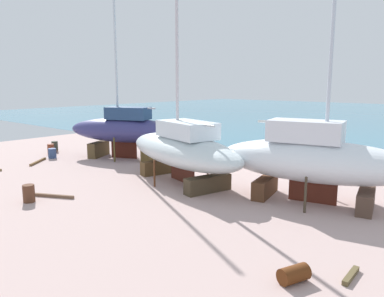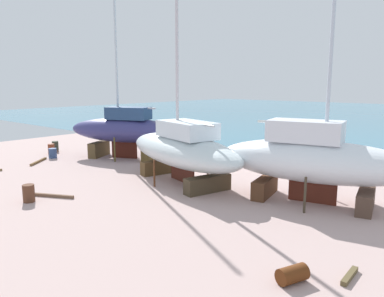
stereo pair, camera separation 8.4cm
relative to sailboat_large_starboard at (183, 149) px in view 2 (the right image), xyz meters
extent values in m
plane|color=#B69993|center=(-1.82, -2.31, -2.04)|extent=(46.21, 46.21, 0.00)
cube|color=brown|center=(-2.58, 0.70, -1.58)|extent=(1.41, 2.88, 0.90)
cube|color=#433625|center=(2.49, -0.68, -1.58)|extent=(1.41, 2.88, 0.90)
cylinder|color=#56301B|center=(-0.55, -1.84, -1.25)|extent=(0.12, 0.12, 1.57)
cylinder|color=#47321F|center=(0.46, 1.86, -1.25)|extent=(0.12, 0.12, 1.57)
ellipsoid|color=silver|center=(-0.05, 0.01, -0.09)|extent=(11.05, 6.12, 1.90)
cube|color=#532319|center=(-0.05, 0.01, -1.70)|extent=(2.45, 0.74, 1.33)
cube|color=silver|center=(0.46, -0.13, 1.24)|extent=(4.20, 3.01, 0.95)
cylinder|color=#BEB6BD|center=(-0.55, 0.15, 6.87)|extent=(0.18, 0.18, 12.22)
cylinder|color=#BABEBF|center=(1.22, -0.33, 1.66)|extent=(3.58, 1.09, 0.13)
cube|color=brown|center=(-10.70, 1.48, -1.43)|extent=(1.58, 2.40, 1.20)
cube|color=brown|center=(-6.47, 3.36, -1.43)|extent=(1.58, 2.40, 1.20)
cylinder|color=brown|center=(-7.94, 0.97, -1.10)|extent=(0.12, 0.12, 1.88)
cylinder|color=brown|center=(-9.23, 3.88, -1.10)|extent=(0.12, 0.12, 1.88)
ellipsoid|color=navy|center=(-8.58, 2.42, 0.23)|extent=(9.62, 6.40, 1.94)
cube|color=#4B1B11|center=(-8.58, 2.42, -1.41)|extent=(2.06, 0.98, 1.36)
cube|color=navy|center=(-8.16, 2.61, 1.59)|extent=(3.75, 2.94, 0.97)
cylinder|color=silver|center=(-9.01, 2.24, 7.64)|extent=(0.17, 0.17, 13.08)
cylinder|color=silver|center=(-7.53, 2.89, 2.00)|extent=(3.01, 1.43, 0.12)
cube|color=#4E392D|center=(10.00, 1.86, -1.55)|extent=(1.22, 2.61, 0.97)
cube|color=#50301E|center=(5.20, 0.81, -1.55)|extent=(1.22, 2.61, 0.97)
cylinder|color=#4B311E|center=(7.23, 3.02, -1.18)|extent=(0.12, 0.12, 1.71)
cylinder|color=#423729|center=(7.97, -0.36, -1.18)|extent=(0.12, 0.12, 1.71)
ellipsoid|color=white|center=(7.60, 1.33, 0.10)|extent=(10.26, 5.17, 2.11)
cube|color=#532115|center=(7.60, 1.33, -1.70)|extent=(2.32, 0.58, 1.48)
cube|color=silver|center=(7.12, 1.23, 1.57)|extent=(3.86, 2.60, 1.05)
cylinder|color=silver|center=(6.40, 1.07, 1.94)|extent=(3.38, 0.86, 0.12)
cube|color=#2C7746|center=(0.66, 6.89, -1.60)|extent=(0.39, 0.33, 0.87)
cube|color=orange|center=(0.66, 6.89, -0.87)|extent=(0.50, 0.41, 0.58)
sphere|color=tan|center=(0.66, 6.89, -0.47)|extent=(0.22, 0.22, 0.22)
cylinder|color=#543121|center=(-3.28, -7.97, -1.59)|extent=(0.70, 0.70, 0.89)
cylinder|color=#55280F|center=(10.36, -6.43, -1.77)|extent=(0.83, 1.07, 0.52)
cylinder|color=brown|center=(-14.59, -0.61, -1.60)|extent=(0.59, 0.59, 0.88)
cylinder|color=#324874|center=(-12.92, -1.40, -1.64)|extent=(0.68, 0.68, 0.79)
cylinder|color=#2D3128|center=(-15.46, 0.24, -1.58)|extent=(0.72, 0.72, 0.92)
cube|color=brown|center=(-14.54, -0.41, -1.96)|extent=(1.71, 1.64, 0.15)
cube|color=brown|center=(-12.13, -3.01, -1.96)|extent=(1.79, 2.11, 0.15)
cube|color=brown|center=(11.58, -5.04, -1.96)|extent=(0.23, 1.24, 0.15)
cube|color=brown|center=(-3.22, -6.85, -1.96)|extent=(2.44, 1.37, 0.16)
camera|label=1|loc=(14.81, -16.29, 3.88)|focal=34.82mm
camera|label=2|loc=(14.88, -16.23, 3.88)|focal=34.82mm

